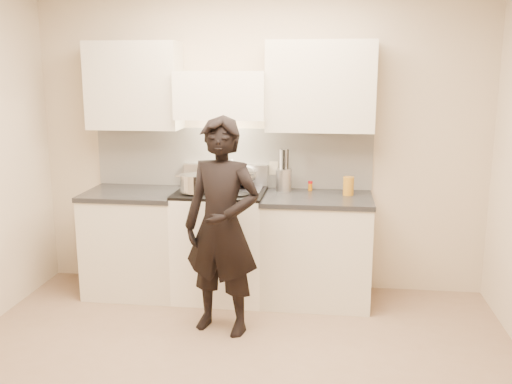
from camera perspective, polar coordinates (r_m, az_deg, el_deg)
ground_plane at (r=3.87m, az=-2.94°, el=-18.36°), size 4.00×4.00×0.00m
room_shell at (r=3.73m, az=-3.07°, el=6.49°), size 4.04×3.54×2.70m
stove at (r=5.02m, az=-3.50°, el=-5.12°), size 0.76×0.65×0.96m
counter_right at (r=4.94m, az=6.05°, el=-5.62°), size 0.92×0.67×0.92m
counter_left at (r=5.22m, az=-11.97°, el=-4.84°), size 0.82×0.67×0.92m
wok at (r=4.99m, az=-1.80°, el=1.63°), size 0.34×0.42×0.28m
stock_pot at (r=4.78m, az=-6.26°, el=0.87°), size 0.31×0.26×0.15m
utensil_crock at (r=4.99m, az=2.78°, el=1.40°), size 0.14×0.14×0.37m
spice_jar at (r=5.03m, az=5.45°, el=0.63°), size 0.04×0.04×0.08m
oil_glass at (r=4.88m, az=9.23°, el=0.60°), size 0.09×0.09×0.16m
person at (r=4.25m, az=-3.42°, el=-3.49°), size 0.68×0.53×1.64m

